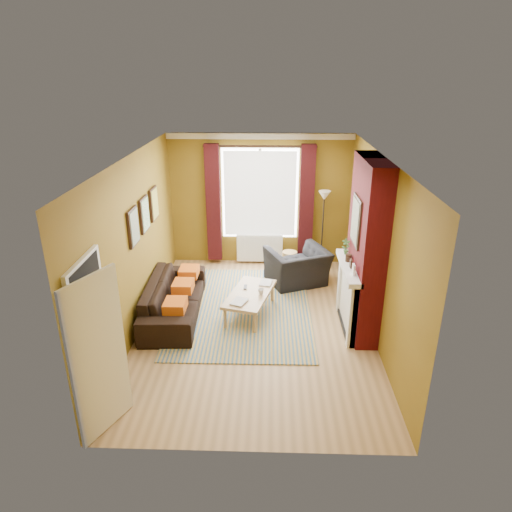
% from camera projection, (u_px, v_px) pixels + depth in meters
% --- Properties ---
extents(ground, '(5.50, 5.50, 0.00)m').
position_uv_depth(ground, '(256.00, 325.00, 7.67)').
color(ground, '#997245').
rests_on(ground, ground).
extents(room_walls, '(3.82, 5.54, 2.83)m').
position_uv_depth(room_walls, '(295.00, 243.00, 7.38)').
color(room_walls, brown).
rests_on(room_walls, ground).
extents(striped_rug, '(2.44, 3.36, 0.02)m').
position_uv_depth(striped_rug, '(242.00, 308.00, 8.18)').
color(striped_rug, '#315E88').
rests_on(striped_rug, ground).
extents(sofa, '(0.95, 2.25, 0.65)m').
position_uv_depth(sofa, '(174.00, 298.00, 7.88)').
color(sofa, black).
rests_on(sofa, ground).
extents(armchair, '(1.40, 1.33, 0.72)m').
position_uv_depth(armchair, '(297.00, 267.00, 9.02)').
color(armchair, black).
rests_on(armchair, ground).
extents(coffee_table, '(0.93, 1.38, 0.42)m').
position_uv_depth(coffee_table, '(250.00, 295.00, 7.86)').
color(coffee_table, tan).
rests_on(coffee_table, ground).
extents(wicker_stool, '(0.41, 0.41, 0.40)m').
position_uv_depth(wicker_stool, '(289.00, 260.00, 9.74)').
color(wicker_stool, olive).
rests_on(wicker_stool, ground).
extents(floor_lamp, '(0.31, 0.31, 1.70)m').
position_uv_depth(floor_lamp, '(324.00, 208.00, 9.34)').
color(floor_lamp, black).
rests_on(floor_lamp, ground).
extents(book_a, '(0.32, 0.36, 0.03)m').
position_uv_depth(book_a, '(233.00, 300.00, 7.55)').
color(book_a, '#999999').
rests_on(book_a, coffee_table).
extents(book_b, '(0.25, 0.32, 0.02)m').
position_uv_depth(book_b, '(260.00, 282.00, 8.20)').
color(book_b, '#999999').
rests_on(book_b, coffee_table).
extents(mug, '(0.12, 0.12, 0.10)m').
position_uv_depth(mug, '(261.00, 292.00, 7.77)').
color(mug, '#999999').
rests_on(mug, coffee_table).
extents(tv_remote, '(0.06, 0.17, 0.02)m').
position_uv_depth(tv_remote, '(245.00, 287.00, 8.02)').
color(tv_remote, '#29292C').
rests_on(tv_remote, coffee_table).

